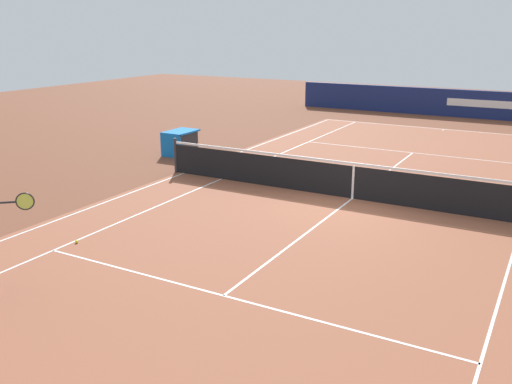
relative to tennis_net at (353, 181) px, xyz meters
The scene contains 7 objects.
ground_plane 0.49m from the tennis_net, ahead, with size 60.00×60.00×0.00m, color brown.
court_slab 0.49m from the tennis_net, ahead, with size 24.20×11.40×0.00m, color #935138.
court_line_markings 0.49m from the tennis_net, ahead, with size 23.85×11.05×0.01m.
tennis_net is the anchor object (origin of this frame).
stadium_barrier 15.90m from the tennis_net, behind, with size 0.26×17.00×1.37m.
tennis_ball 7.12m from the tennis_net, 34.23° to the right, with size 0.07×0.07×0.07m, color #CCE01E.
equipment_cart_tarped 7.47m from the tennis_net, 106.31° to the right, with size 1.25×0.84×0.85m.
Camera 1 is at (13.63, 4.66, 4.39)m, focal length 39.22 mm.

